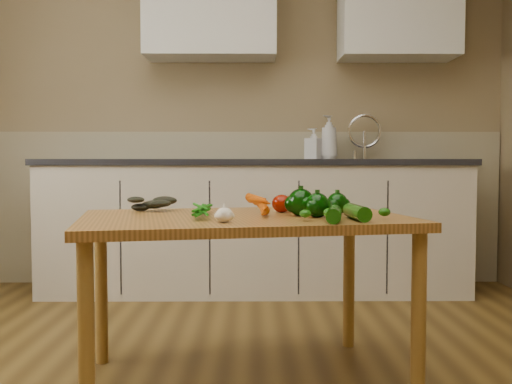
{
  "coord_description": "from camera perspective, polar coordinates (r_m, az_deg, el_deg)",
  "views": [
    {
      "loc": [
        0.18,
        -1.67,
        0.88
      ],
      "look_at": [
        0.2,
        0.81,
        0.75
      ],
      "focal_mm": 40.0,
      "sensor_mm": 36.0,
      "label": 1
    }
  ],
  "objects": [
    {
      "name": "room",
      "position": [
        1.89,
        -6.22,
        14.18
      ],
      "size": [
        4.04,
        5.04,
        2.64
      ],
      "color": "brown",
      "rests_on": "ground"
    },
    {
      "name": "counter_run",
      "position": [
        3.88,
        -0.02,
        -3.25
      ],
      "size": [
        2.84,
        0.64,
        1.14
      ],
      "color": "beige",
      "rests_on": "ground"
    },
    {
      "name": "upper_cabinets",
      "position": [
        4.14,
        4.33,
        17.95
      ],
      "size": [
        2.15,
        0.35,
        0.7
      ],
      "color": "silver",
      "rests_on": "room"
    },
    {
      "name": "table",
      "position": [
        2.25,
        -1.23,
        -4.25
      ],
      "size": [
        1.38,
        1.03,
        0.67
      ],
      "rotation": [
        0.0,
        0.0,
        0.19
      ],
      "color": "#A76E30",
      "rests_on": "ground"
    },
    {
      "name": "soap_bottle_a",
      "position": [
        4.0,
        7.31,
        5.44
      ],
      "size": [
        0.17,
        0.17,
        0.3
      ],
      "primitive_type": "imported",
      "rotation": [
        0.0,
        0.0,
        5.49
      ],
      "color": "silver",
      "rests_on": "counter_run"
    },
    {
      "name": "soap_bottle_b",
      "position": [
        3.98,
        5.79,
        4.82
      ],
      "size": [
        0.14,
        0.14,
        0.22
      ],
      "primitive_type": "imported",
      "rotation": [
        0.0,
        0.0,
        4.1
      ],
      "color": "silver",
      "rests_on": "counter_run"
    },
    {
      "name": "soap_bottle_c",
      "position": [
        4.04,
        6.95,
        4.28
      ],
      "size": [
        0.16,
        0.16,
        0.14
      ],
      "primitive_type": "imported",
      "rotation": [
        0.0,
        0.0,
        5.7
      ],
      "color": "silver",
      "rests_on": "counter_run"
    },
    {
      "name": "carrot_bunch",
      "position": [
        2.24,
        -1.39,
        -1.59
      ],
      "size": [
        0.26,
        0.22,
        0.06
      ],
      "primitive_type": null,
      "rotation": [
        0.0,
        0.0,
        0.19
      ],
      "color": "#C54A04",
      "rests_on": "table"
    },
    {
      "name": "leafy_greens",
      "position": [
        2.48,
        -10.54,
        -0.88
      ],
      "size": [
        0.18,
        0.16,
        0.09
      ],
      "primitive_type": null,
      "color": "black",
      "rests_on": "table"
    },
    {
      "name": "garlic_bulb",
      "position": [
        1.99,
        -3.19,
        -2.31
      ],
      "size": [
        0.06,
        0.06,
        0.05
      ],
      "primitive_type": "ellipsoid",
      "color": "white",
      "rests_on": "table"
    },
    {
      "name": "pepper_a",
      "position": [
        2.24,
        4.52,
        -1.06
      ],
      "size": [
        0.1,
        0.1,
        0.1
      ],
      "primitive_type": "sphere",
      "color": "black",
      "rests_on": "table"
    },
    {
      "name": "pepper_b",
      "position": [
        2.33,
        8.13,
        -1.15
      ],
      "size": [
        0.09,
        0.09,
        0.09
      ],
      "primitive_type": "sphere",
      "color": "black",
      "rests_on": "table"
    },
    {
      "name": "pepper_c",
      "position": [
        2.18,
        6.15,
        -1.32
      ],
      "size": [
        0.09,
        0.09,
        0.09
      ],
      "primitive_type": "sphere",
      "color": "black",
      "rests_on": "table"
    },
    {
      "name": "tomato_a",
      "position": [
        2.38,
        2.58,
        -1.17
      ],
      "size": [
        0.08,
        0.08,
        0.08
      ],
      "primitive_type": "ellipsoid",
      "color": "#801102",
      "rests_on": "table"
    },
    {
      "name": "tomato_b",
      "position": [
        2.45,
        3.48,
        -1.14
      ],
      "size": [
        0.07,
        0.07,
        0.07
      ],
      "primitive_type": "ellipsoid",
      "color": "#C94005",
      "rests_on": "table"
    },
    {
      "name": "tomato_c",
      "position": [
        2.46,
        5.54,
        -1.22
      ],
      "size": [
        0.06,
        0.06,
        0.06
      ],
      "primitive_type": "ellipsoid",
      "color": "#C94005",
      "rests_on": "table"
    },
    {
      "name": "zucchini_a",
      "position": [
        2.11,
        10.06,
        -2.01
      ],
      "size": [
        0.07,
        0.21,
        0.06
      ],
      "primitive_type": "cylinder",
      "rotation": [
        1.57,
        0.0,
        0.08
      ],
      "color": "#114A07",
      "rests_on": "table"
    },
    {
      "name": "zucchini_b",
      "position": [
        2.04,
        7.81,
        -2.2
      ],
      "size": [
        0.09,
        0.21,
        0.05
      ],
      "primitive_type": "cylinder",
      "rotation": [
        1.57,
        0.0,
        -0.17
      ],
      "color": "#114A07",
      "rests_on": "table"
    }
  ]
}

